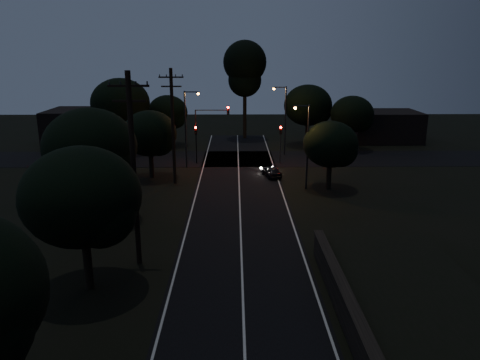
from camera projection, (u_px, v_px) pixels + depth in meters
name	position (u px, v px, depth m)	size (l,w,h in m)	color
road_surface	(239.00, 185.00, 42.99)	(60.00, 70.00, 0.03)	black
utility_pole_mid	(134.00, 168.00, 25.86)	(2.20, 0.30, 11.00)	black
utility_pole_far	(173.00, 125.00, 42.30)	(2.20, 0.30, 10.50)	black
tree_left_b	(85.00, 200.00, 23.07)	(5.94, 5.94, 7.54)	black
tree_left_c	(93.00, 150.00, 32.55)	(6.51, 6.51, 8.22)	black
tree_left_d	(152.00, 135.00, 44.44)	(5.15, 5.15, 6.53)	black
tree_far_nw	(169.00, 113.00, 59.86)	(5.11, 5.11, 6.47)	black
tree_far_w	(122.00, 104.00, 55.49)	(6.95, 6.95, 8.86)	black
tree_far_ne	(310.00, 106.00, 59.80)	(6.16, 6.16, 7.79)	black
tree_far_e	(354.00, 115.00, 57.18)	(5.25, 5.25, 6.65)	black
tree_right_a	(333.00, 146.00, 40.85)	(4.80, 4.80, 6.10)	black
tall_pine	(245.00, 68.00, 63.42)	(5.87, 5.87, 13.34)	black
building_left	(88.00, 126.00, 62.30)	(10.00, 8.00, 4.40)	black
building_right	(384.00, 126.00, 63.74)	(9.00, 7.00, 4.00)	black
signal_left	(196.00, 138.00, 50.72)	(0.28, 0.35, 4.10)	black
signal_right	(281.00, 137.00, 50.82)	(0.28, 0.35, 4.10)	black
signal_mast	(211.00, 124.00, 50.34)	(3.70, 0.35, 6.25)	black
streetlight_a	(187.00, 124.00, 48.32)	(1.66, 0.26, 8.00)	black
streetlight_b	(284.00, 116.00, 54.21)	(1.66, 0.26, 8.00)	black
streetlight_c	(306.00, 141.00, 40.81)	(1.46, 0.26, 7.50)	black
car	(272.00, 171.00, 45.74)	(1.29, 3.20, 1.09)	black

